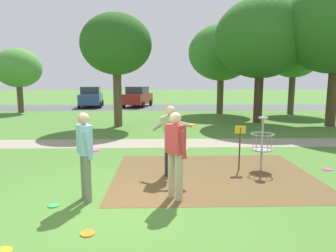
{
  "coord_description": "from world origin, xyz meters",
  "views": [
    {
      "loc": [
        0.83,
        -5.06,
        2.28
      ],
      "look_at": [
        1.07,
        3.36,
        1.0
      ],
      "focal_mm": 31.18,
      "sensor_mm": 36.0,
      "label": 1
    }
  ],
  "objects": [
    {
      "name": "frisbee_far_left",
      "position": [
        -0.27,
        -0.91,
        0.01
      ],
      "size": [
        0.22,
        0.22,
        0.02
      ],
      "primitive_type": "cylinder",
      "color": "orange",
      "rests_on": "ground"
    },
    {
      "name": "ground_plane",
      "position": [
        0.0,
        0.0,
        0.0
      ],
      "size": [
        160.0,
        160.0,
        0.0
      ],
      "primitive_type": "plane",
      "color": "#47752D"
    },
    {
      "name": "frisbee_by_tee",
      "position": [
        -1.15,
        0.12,
        0.01
      ],
      "size": [
        0.21,
        0.21,
        0.02
      ],
      "primitive_type": "cylinder",
      "color": "green",
      "rests_on": "ground"
    },
    {
      "name": "parked_car_center_left",
      "position": [
        -1.22,
        21.87,
        0.92
      ],
      "size": [
        2.7,
        4.5,
        1.84
      ],
      "color": "maroon",
      "rests_on": "ground"
    },
    {
      "name": "disc_golf_basket",
      "position": [
        3.41,
        2.25,
        0.75
      ],
      "size": [
        0.98,
        0.58,
        1.39
      ],
      "color": "#9E9EA3",
      "rests_on": "ground"
    },
    {
      "name": "player_waiting_left",
      "position": [
        1.13,
        0.4,
        0.97
      ],
      "size": [
        0.45,
        0.46,
        1.71
      ],
      "color": "tan",
      "rests_on": "ground"
    },
    {
      "name": "tree_far_left",
      "position": [
        -9.54,
        16.93,
        3.26
      ],
      "size": [
        3.32,
        3.32,
        4.7
      ],
      "color": "brown",
      "rests_on": "ground"
    },
    {
      "name": "tree_mid_left",
      "position": [
        5.19,
        16.02,
        4.31
      ],
      "size": [
        4.64,
        4.64,
        6.3
      ],
      "color": "brown",
      "rests_on": "ground"
    },
    {
      "name": "frisbee_near_basket",
      "position": [
        -1.31,
        -1.36,
        0.01
      ],
      "size": [
        0.25,
        0.25,
        0.02
      ],
      "primitive_type": "cylinder",
      "color": "gold",
      "rests_on": "ground"
    },
    {
      "name": "tree_mid_right",
      "position": [
        10.18,
        15.49,
        4.09
      ],
      "size": [
        3.65,
        3.65,
        5.67
      ],
      "color": "brown",
      "rests_on": "ground"
    },
    {
      "name": "tree_far_center",
      "position": [
        6.38,
        11.28,
        4.61
      ],
      "size": [
        5.09,
        5.09,
        6.8
      ],
      "color": "#422D1E",
      "rests_on": "ground"
    },
    {
      "name": "frisbee_mid_grass",
      "position": [
        5.21,
        2.2,
        0.01
      ],
      "size": [
        0.25,
        0.25,
        0.02
      ],
      "primitive_type": "cylinder",
      "color": "#E53D99",
      "rests_on": "ground"
    },
    {
      "name": "player_throwing",
      "position": [
        -0.6,
        0.4,
        0.97
      ],
      "size": [
        0.45,
        0.49,
        1.71
      ],
      "color": "slate",
      "rests_on": "ground"
    },
    {
      "name": "gravel_path",
      "position": [
        0.0,
        5.67,
        0.0
      ],
      "size": [
        40.0,
        1.57,
        0.0
      ],
      "primitive_type": "cube",
      "color": "gray",
      "rests_on": "ground"
    },
    {
      "name": "parked_car_leftmost",
      "position": [
        -5.41,
        21.63,
        0.92
      ],
      "size": [
        2.37,
        4.39,
        1.84
      ],
      "color": "#2D4784",
      "rests_on": "ground"
    },
    {
      "name": "player_foreground_watching",
      "position": [
        1.04,
        1.89,
        0.99
      ],
      "size": [
        1.06,
        0.61,
        1.71
      ],
      "color": "#232328",
      "rests_on": "ground"
    },
    {
      "name": "tree_mid_center",
      "position": [
        -1.33,
        9.95,
        4.09
      ],
      "size": [
        3.54,
        3.54,
        5.63
      ],
      "color": "brown",
      "rests_on": "ground"
    },
    {
      "name": "parking_lot_strip",
      "position": [
        0.0,
        21.07,
        0.0
      ],
      "size": [
        36.0,
        6.0,
        0.01
      ],
      "primitive_type": "cube",
      "color": "#4C4C51",
      "rests_on": "ground"
    },
    {
      "name": "dirt_tee_pad",
      "position": [
        2.13,
        1.86,
        0.0
      ],
      "size": [
        4.85,
        3.75,
        0.01
      ],
      "primitive_type": "cube",
      "color": "brown",
      "rests_on": "ground"
    }
  ]
}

